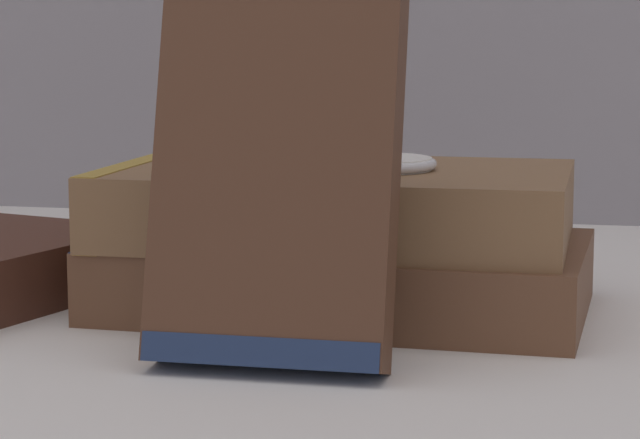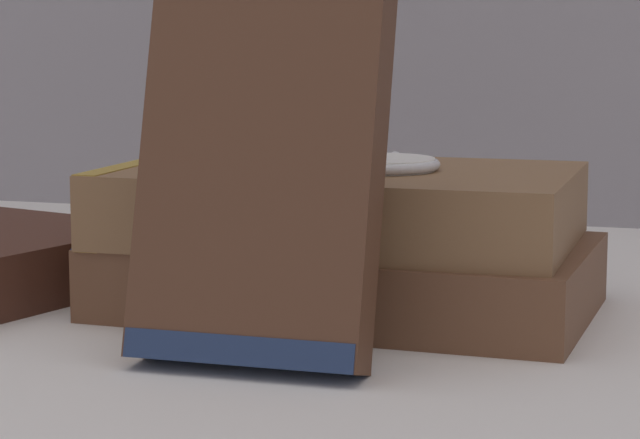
# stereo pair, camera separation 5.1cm
# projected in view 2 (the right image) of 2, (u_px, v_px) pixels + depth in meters

# --- Properties ---
(ground_plane) EXTENTS (3.00, 3.00, 0.00)m
(ground_plane) POSITION_uv_depth(u_px,v_px,m) (229.00, 325.00, 0.63)
(ground_plane) COLOR silver
(book_flat_bottom) EXTENTS (0.24, 0.15, 0.04)m
(book_flat_bottom) POSITION_uv_depth(u_px,v_px,m) (339.00, 275.00, 0.66)
(book_flat_bottom) COLOR brown
(book_flat_bottom) RESTS_ON ground_plane
(book_flat_top) EXTENTS (0.22, 0.14, 0.04)m
(book_flat_top) POSITION_uv_depth(u_px,v_px,m) (331.00, 204.00, 0.65)
(book_flat_top) COLOR brown
(book_flat_top) RESTS_ON book_flat_bottom
(book_leaning_front) EXTENTS (0.10, 0.06, 0.16)m
(book_leaning_front) POSITION_uv_depth(u_px,v_px,m) (260.00, 186.00, 0.55)
(book_leaning_front) COLOR #4C2D1E
(book_leaning_front) RESTS_ON ground_plane
(pocket_watch) EXTENTS (0.06, 0.06, 0.01)m
(pocket_watch) POSITION_uv_depth(u_px,v_px,m) (381.00, 164.00, 0.64)
(pocket_watch) COLOR white
(pocket_watch) RESTS_ON book_flat_top
(reading_glasses) EXTENTS (0.12, 0.06, 0.00)m
(reading_glasses) POSITION_uv_depth(u_px,v_px,m) (306.00, 255.00, 0.80)
(reading_glasses) COLOR #ADADB2
(reading_glasses) RESTS_ON ground_plane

